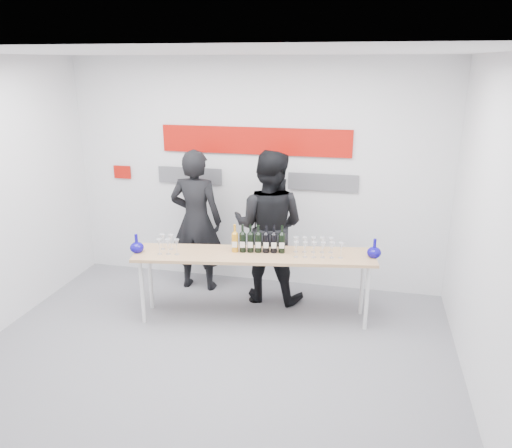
% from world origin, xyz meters
% --- Properties ---
extents(ground, '(5.00, 5.00, 0.00)m').
position_xyz_m(ground, '(0.00, 0.00, 0.00)').
color(ground, slate).
rests_on(ground, ground).
extents(back_wall, '(5.00, 0.04, 3.00)m').
position_xyz_m(back_wall, '(0.00, 2.00, 1.50)').
color(back_wall, silver).
rests_on(back_wall, ground).
extents(signage, '(3.38, 0.02, 0.79)m').
position_xyz_m(signage, '(-0.06, 1.97, 1.81)').
color(signage, '#AB0F07').
rests_on(signage, back_wall).
extents(tasting_table, '(2.80, 1.00, 0.83)m').
position_xyz_m(tasting_table, '(0.24, 0.90, 0.76)').
color(tasting_table, tan).
rests_on(tasting_table, ground).
extents(wine_bottles, '(0.62, 0.18, 0.33)m').
position_xyz_m(wine_bottles, '(0.28, 0.95, 0.99)').
color(wine_bottles, '#BF7F19').
rests_on(wine_bottles, tasting_table).
extents(decanter_left, '(0.16, 0.16, 0.21)m').
position_xyz_m(decanter_left, '(-1.09, 0.65, 0.93)').
color(decanter_left, '#100788').
rests_on(decanter_left, tasting_table).
extents(decanter_right, '(0.16, 0.16, 0.21)m').
position_xyz_m(decanter_right, '(1.58, 1.10, 0.93)').
color(decanter_right, '#100788').
rests_on(decanter_right, tasting_table).
extents(glasses_left, '(0.29, 0.24, 0.18)m').
position_xyz_m(glasses_left, '(-0.74, 0.72, 0.92)').
color(glasses_left, silver).
rests_on(glasses_left, tasting_table).
extents(glasses_right, '(0.58, 0.29, 0.18)m').
position_xyz_m(glasses_right, '(0.94, 1.01, 0.92)').
color(glasses_right, silver).
rests_on(glasses_right, tasting_table).
extents(presenter_left, '(0.69, 0.45, 1.88)m').
position_xyz_m(presenter_left, '(-0.70, 1.59, 0.94)').
color(presenter_left, black).
rests_on(presenter_left, ground).
extents(presenter_right, '(1.00, 0.82, 1.92)m').
position_xyz_m(presenter_right, '(0.29, 1.49, 0.96)').
color(presenter_right, black).
rests_on(presenter_right, ground).
extents(mic_stand, '(0.16, 0.16, 1.39)m').
position_xyz_m(mic_stand, '(0.15, 1.34, 0.42)').
color(mic_stand, black).
rests_on(mic_stand, ground).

